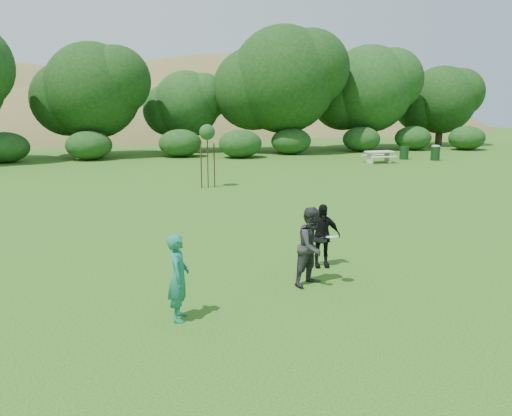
# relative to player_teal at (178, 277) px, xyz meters

# --- Properties ---
(ground) EXTENTS (120.00, 120.00, 0.00)m
(ground) POSITION_rel_player_teal_xyz_m (2.58, 0.74, -0.78)
(ground) COLOR #19470C
(ground) RESTS_ON ground
(player_teal) EXTENTS (0.50, 0.64, 1.55)m
(player_teal) POSITION_rel_player_teal_xyz_m (0.00, 0.00, 0.00)
(player_teal) COLOR #19745B
(player_teal) RESTS_ON ground
(player_grey) EXTENTS (1.00, 0.91, 1.66)m
(player_grey) POSITION_rel_player_teal_xyz_m (2.92, 0.91, 0.05)
(player_grey) COLOR #28282A
(player_grey) RESTS_ON ground
(player_black) EXTENTS (0.93, 0.55, 1.49)m
(player_black) POSITION_rel_player_teal_xyz_m (3.60, 1.94, -0.03)
(player_black) COLOR black
(player_black) RESTS_ON ground
(trash_can_near) EXTENTS (0.60, 0.60, 0.90)m
(trash_can_near) POSITION_rel_player_teal_xyz_m (18.80, 21.49, -0.33)
(trash_can_near) COLOR #133618
(trash_can_near) RESTS_ON ground
(frisbee) EXTENTS (0.27, 0.27, 0.08)m
(frisbee) POSITION_rel_player_teal_xyz_m (3.27, 0.71, 0.28)
(frisbee) COLOR white
(frisbee) RESTS_ON ground
(sapling) EXTENTS (0.70, 0.70, 2.85)m
(sapling) POSITION_rel_player_teal_xyz_m (3.44, 13.80, 1.64)
(sapling) COLOR #362415
(sapling) RESTS_ON ground
(picnic_table) EXTENTS (1.80, 1.48, 0.76)m
(picnic_table) POSITION_rel_player_teal_xyz_m (16.05, 20.15, -0.26)
(picnic_table) COLOR beige
(picnic_table) RESTS_ON ground
(trash_can_lidded) EXTENTS (0.60, 0.60, 1.05)m
(trash_can_lidded) POSITION_rel_player_teal_xyz_m (20.42, 20.27, -0.23)
(trash_can_lidded) COLOR #133416
(trash_can_lidded) RESTS_ON ground
(hillside) EXTENTS (150.00, 72.00, 52.00)m
(hillside) POSITION_rel_player_teal_xyz_m (2.02, 69.19, -12.75)
(hillside) COLOR olive
(hillside) RESTS_ON ground
(tree_row) EXTENTS (53.92, 10.38, 9.62)m
(tree_row) POSITION_rel_player_teal_xyz_m (5.80, 29.42, 4.10)
(tree_row) COLOR #3A2616
(tree_row) RESTS_ON ground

